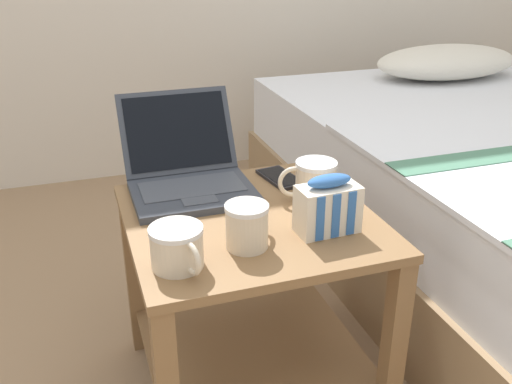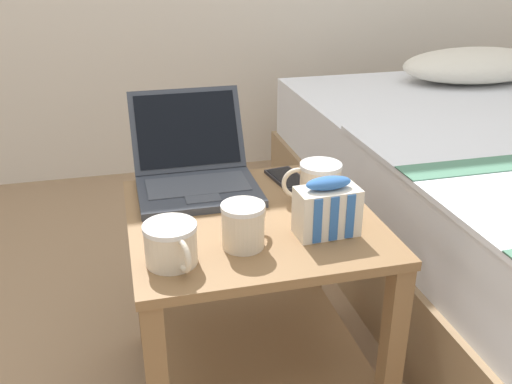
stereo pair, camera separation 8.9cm
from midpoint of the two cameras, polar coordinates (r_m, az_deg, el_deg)
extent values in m
plane|color=#937556|center=(1.62, -2.17, -18.61)|extent=(8.00, 8.00, 0.00)
ellipsoid|color=silver|center=(2.67, 17.61, 12.30)|extent=(0.66, 0.36, 0.14)
cube|color=olive|center=(1.33, -2.50, -2.88)|extent=(0.57, 0.56, 0.02)
cube|color=olive|center=(1.54, -2.25, -15.17)|extent=(0.53, 0.52, 0.02)
cube|color=olive|center=(1.37, 11.68, -15.40)|extent=(0.04, 0.04, 0.48)
cube|color=olive|center=(1.64, -13.62, -8.10)|extent=(0.04, 0.04, 0.48)
cube|color=olive|center=(1.74, 3.43, -5.40)|extent=(0.04, 0.04, 0.48)
cube|color=#333842|center=(1.44, -8.03, -0.16)|extent=(0.30, 0.23, 0.02)
cube|color=#424751|center=(1.45, -8.19, 0.49)|extent=(0.26, 0.13, 0.00)
cube|color=#424751|center=(1.38, -7.54, -0.81)|extent=(0.08, 0.05, 0.00)
cube|color=#333842|center=(1.56, -9.51, 5.96)|extent=(0.30, 0.12, 0.20)
cube|color=black|center=(1.55, -9.49, 6.00)|extent=(0.27, 0.10, 0.18)
cube|color=yellow|center=(1.57, -8.49, 6.95)|extent=(0.04, 0.02, 0.04)
cube|color=silver|center=(1.55, -11.46, 5.53)|extent=(0.05, 0.02, 0.03)
cube|color=yellow|center=(1.56, -8.86, 5.24)|extent=(0.04, 0.02, 0.03)
cylinder|color=beige|center=(1.39, 4.16, 1.05)|extent=(0.10, 0.10, 0.10)
cylinder|color=silver|center=(1.37, 4.22, 2.79)|extent=(0.10, 0.10, 0.01)
cylinder|color=black|center=(1.38, 4.21, 2.44)|extent=(0.09, 0.09, 0.01)
torus|color=beige|center=(1.38, 1.96, 1.00)|extent=(0.08, 0.02, 0.08)
cylinder|color=beige|center=(1.18, -3.09, -3.47)|extent=(0.09, 0.09, 0.10)
cylinder|color=silver|center=(1.16, -3.14, -1.58)|extent=(0.09, 0.09, 0.01)
cylinder|color=black|center=(1.17, -3.13, -1.98)|extent=(0.08, 0.08, 0.01)
torus|color=beige|center=(1.22, -1.92, -2.43)|extent=(0.06, 0.06, 0.08)
cylinder|color=beige|center=(1.13, -10.18, -5.47)|extent=(0.10, 0.10, 0.09)
cylinder|color=silver|center=(1.12, -10.33, -3.80)|extent=(0.11, 0.11, 0.01)
cylinder|color=black|center=(1.12, -10.29, -4.21)|extent=(0.10, 0.10, 0.01)
torus|color=beige|center=(1.09, -8.88, -6.62)|extent=(0.03, 0.07, 0.07)
cube|color=silver|center=(1.25, 5.15, -1.74)|extent=(0.14, 0.08, 0.11)
cube|color=#3366B2|center=(1.20, 4.35, -2.77)|extent=(0.02, 0.00, 0.10)
cube|color=#3366B2|center=(1.22, 5.94, -2.47)|extent=(0.02, 0.00, 0.10)
cube|color=#3366B2|center=(1.23, 7.48, -2.17)|extent=(0.02, 0.00, 0.10)
ellipsoid|color=#3366B2|center=(1.22, 5.26, 1.09)|extent=(0.10, 0.05, 0.03)
cube|color=black|center=(1.53, 0.79, 1.41)|extent=(0.10, 0.16, 0.01)
cube|color=black|center=(1.52, 0.79, 1.58)|extent=(0.09, 0.14, 0.00)
camera|label=1|loc=(0.04, -92.03, -0.92)|focal=40.00mm
camera|label=2|loc=(0.04, 87.97, 0.92)|focal=40.00mm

